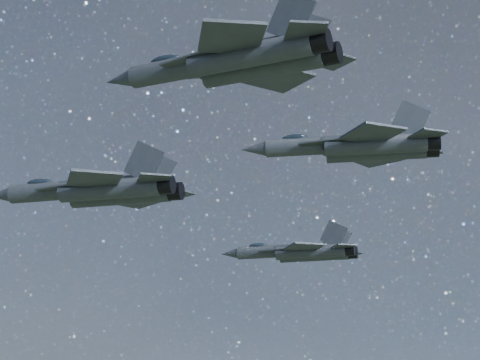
# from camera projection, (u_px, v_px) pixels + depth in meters

# --- Properties ---
(jet_lead) EXTENTS (19.64, 14.01, 5.01)m
(jet_lead) POSITION_uv_depth(u_px,v_px,m) (99.00, 190.00, 71.96)
(jet_lead) COLOR #2F353B
(jet_left) EXTENTS (16.38, 11.64, 4.17)m
(jet_left) POSITION_uv_depth(u_px,v_px,m) (301.00, 252.00, 90.30)
(jet_left) COLOR #2F353B
(jet_right) EXTENTS (17.07, 11.80, 4.29)m
(jet_right) POSITION_uv_depth(u_px,v_px,m) (237.00, 61.00, 50.13)
(jet_right) COLOR #2F353B
(jet_slot) EXTENTS (17.04, 11.97, 4.30)m
(jet_slot) POSITION_uv_depth(u_px,v_px,m) (359.00, 146.00, 65.44)
(jet_slot) COLOR #2F353B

